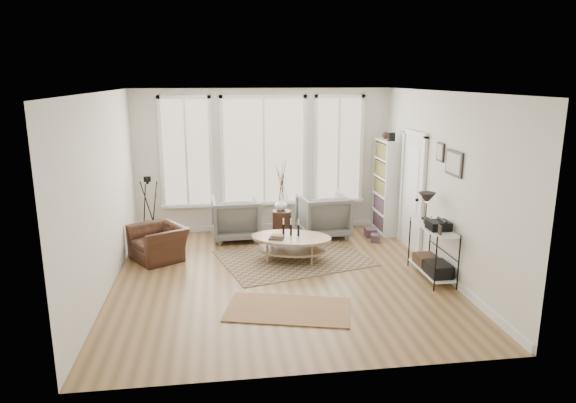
{
  "coord_description": "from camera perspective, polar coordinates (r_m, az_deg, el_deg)",
  "views": [
    {
      "loc": [
        -0.94,
        -7.59,
        3.1
      ],
      "look_at": [
        0.2,
        0.6,
        1.1
      ],
      "focal_mm": 32.0,
      "sensor_mm": 36.0,
      "label": 1
    }
  ],
  "objects": [
    {
      "name": "wall_art",
      "position": [
        8.21,
        17.59,
        4.39
      ],
      "size": [
        0.04,
        0.88,
        0.44
      ],
      "color": "black",
      "rests_on": "ground"
    },
    {
      "name": "rug_main",
      "position": [
        9.08,
        0.59,
        -6.31
      ],
      "size": [
        2.84,
        2.42,
        0.01
      ],
      "primitive_type": "cube",
      "rotation": [
        0.0,
        0.0,
        0.27
      ],
      "color": "brown",
      "rests_on": "ground"
    },
    {
      "name": "book_stack_near",
      "position": [
        10.41,
        9.15,
        -3.41
      ],
      "size": [
        0.22,
        0.28,
        0.17
      ],
      "primitive_type": "cube",
      "rotation": [
        0.0,
        0.0,
        -0.06
      ],
      "color": "brown",
      "rests_on": "ground"
    },
    {
      "name": "vase",
      "position": [
        10.09,
        -0.8,
        -0.28
      ],
      "size": [
        0.3,
        0.3,
        0.25
      ],
      "primitive_type": "imported",
      "rotation": [
        0.0,
        0.0,
        0.3
      ],
      "color": "silver",
      "rests_on": "side_table"
    },
    {
      "name": "accent_chair",
      "position": [
        9.26,
        -14.21,
        -4.47
      ],
      "size": [
        1.19,
        1.15,
        0.59
      ],
      "primitive_type": "imported",
      "rotation": [
        0.0,
        0.0,
        -1.02
      ],
      "color": "#3D2116",
      "rests_on": "ground"
    },
    {
      "name": "door",
      "position": [
        9.62,
        13.66,
        1.35
      ],
      "size": [
        0.09,
        1.06,
        2.22
      ],
      "color": "silver",
      "rests_on": "ground"
    },
    {
      "name": "side_table",
      "position": [
        10.03,
        -0.7,
        0.01
      ],
      "size": [
        0.37,
        0.37,
        1.54
      ],
      "color": "#3D2116",
      "rests_on": "ground"
    },
    {
      "name": "bookcase",
      "position": [
        10.6,
        10.84,
        1.68
      ],
      "size": [
        0.31,
        0.85,
        2.06
      ],
      "color": "white",
      "rests_on": "ground"
    },
    {
      "name": "armchair_right",
      "position": [
        10.25,
        3.93,
        -1.53
      ],
      "size": [
        1.02,
        1.04,
        0.86
      ],
      "primitive_type": "imported",
      "rotation": [
        0.0,
        0.0,
        3.26
      ],
      "color": "slate",
      "rests_on": "ground"
    },
    {
      "name": "armchair_left",
      "position": [
        10.1,
        -5.85,
        -1.87
      ],
      "size": [
        0.94,
        0.96,
        0.83
      ],
      "primitive_type": "imported",
      "rotation": [
        0.0,
        0.0,
        3.19
      ],
      "color": "slate",
      "rests_on": "ground"
    },
    {
      "name": "tripod_camera",
      "position": [
        10.07,
        -15.14,
        -1.26
      ],
      "size": [
        0.46,
        0.46,
        1.3
      ],
      "color": "black",
      "rests_on": "ground"
    },
    {
      "name": "book_stack_far",
      "position": [
        10.11,
        9.68,
        -4.02
      ],
      "size": [
        0.24,
        0.27,
        0.14
      ],
      "primitive_type": "cube",
      "rotation": [
        0.0,
        0.0,
        -0.31
      ],
      "color": "brown",
      "rests_on": "ground"
    },
    {
      "name": "coffee_table",
      "position": [
        8.88,
        0.33,
        -4.51
      ],
      "size": [
        1.57,
        1.24,
        0.63
      ],
      "color": "#A08761",
      "rests_on": "ground"
    },
    {
      "name": "low_shelf",
      "position": [
        8.42,
        15.78,
        -4.84
      ],
      "size": [
        0.38,
        1.08,
        1.3
      ],
      "color": "white",
      "rests_on": "ground"
    },
    {
      "name": "bay_window",
      "position": [
        10.45,
        -2.69,
        5.38
      ],
      "size": [
        4.14,
        0.12,
        2.24
      ],
      "color": "tan",
      "rests_on": "ground"
    },
    {
      "name": "rug_runner",
      "position": [
        7.18,
        0.02,
        -11.86
      ],
      "size": [
        1.86,
        1.33,
        0.01
      ],
      "primitive_type": "cube",
      "rotation": [
        0.0,
        0.0,
        -0.26
      ],
      "color": "brown",
      "rests_on": "ground"
    },
    {
      "name": "room",
      "position": [
        7.85,
        -0.73,
        1.29
      ],
      "size": [
        5.5,
        5.54,
        2.9
      ],
      "color": "olive",
      "rests_on": "ground"
    }
  ]
}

